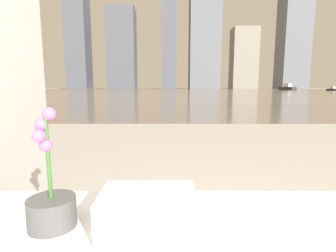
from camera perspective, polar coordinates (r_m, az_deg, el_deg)
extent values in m
cylinder|color=#4C4C4C|center=(0.93, -23.99, -16.79)|extent=(0.15, 0.15, 0.09)
cylinder|color=#38662D|center=(0.87, -24.70, -6.17)|extent=(0.01, 0.01, 0.26)
sphere|color=pink|center=(0.85, -24.53, 2.43)|extent=(0.04, 0.04, 0.04)
sphere|color=pink|center=(0.86, -25.95, 0.30)|extent=(0.04, 0.04, 0.04)
sphere|color=pink|center=(0.85, -26.40, -1.98)|extent=(0.04, 0.04, 0.04)
sphere|color=pink|center=(0.87, -25.17, -3.83)|extent=(0.04, 0.04, 0.04)
cube|color=white|center=(0.85, -4.43, -20.45)|extent=(0.28, 0.19, 0.04)
cube|color=white|center=(0.83, -4.46, -18.05)|extent=(0.28, 0.19, 0.04)
cube|color=white|center=(0.82, -4.50, -15.53)|extent=(0.28, 0.19, 0.04)
cube|color=gray|center=(61.96, 0.02, 7.67)|extent=(180.00, 110.00, 0.01)
cube|color=#2D2D33|center=(75.64, 32.08, 6.72)|extent=(1.63, 2.83, 0.47)
cube|color=silver|center=(75.64, 32.11, 7.10)|extent=(0.92, 1.15, 0.54)
cube|color=#2D2D33|center=(82.12, 24.49, 7.45)|extent=(3.29, 5.30, 0.88)
cube|color=silver|center=(82.12, 24.53, 8.10)|extent=(1.81, 2.19, 1.00)
cube|color=#4C4C51|center=(88.78, 24.70, 7.38)|extent=(3.04, 3.65, 0.63)
cube|color=#B2A893|center=(88.78, 24.73, 7.81)|extent=(1.50, 1.61, 0.72)
cube|color=#4C515B|center=(120.74, -10.08, 16.13)|extent=(11.88, 11.00, 34.21)
cube|color=#4C515B|center=(119.96, 0.13, 19.08)|extent=(6.46, 9.35, 45.66)
cube|color=slate|center=(121.48, 7.91, 20.08)|extent=(13.05, 10.13, 50.70)
cube|color=gray|center=(123.13, 16.07, 13.86)|extent=(10.79, 9.23, 25.99)
cube|color=slate|center=(132.64, 25.73, 19.42)|extent=(11.37, 10.83, 55.54)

